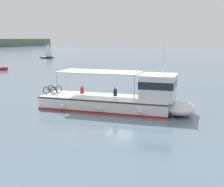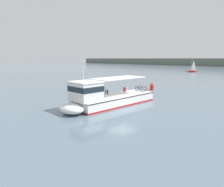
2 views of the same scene
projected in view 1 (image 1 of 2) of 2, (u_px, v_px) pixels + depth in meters
ground_plane at (121, 105)px, 26.60m from camera, size 400.00×400.00×0.00m
ferry_main at (124, 99)px, 24.44m from camera, size 4.01×12.96×5.32m
sailboat_horizon_west at (47, 56)px, 89.38m from camera, size 2.10×4.96×5.40m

